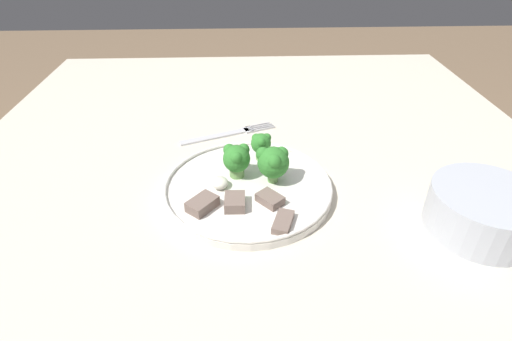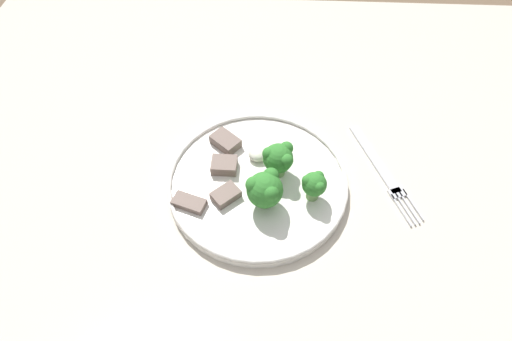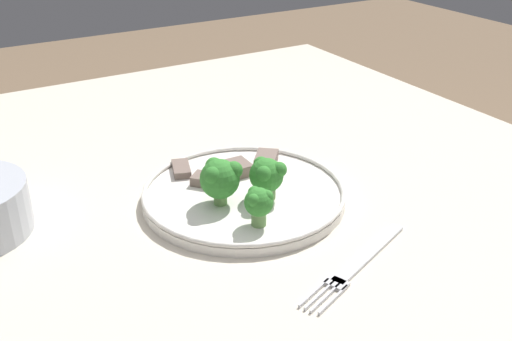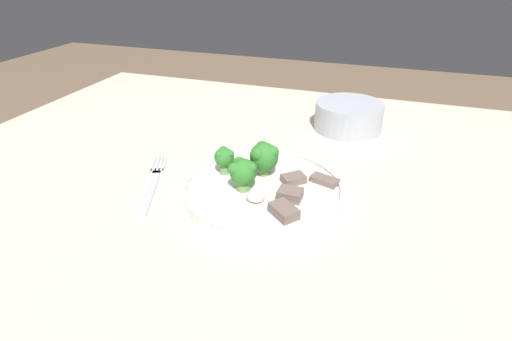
# 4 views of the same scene
# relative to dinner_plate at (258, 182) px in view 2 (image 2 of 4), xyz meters

# --- Properties ---
(ground_plane) EXTENTS (8.00, 8.00, 0.00)m
(ground_plane) POSITION_rel_dinner_plate_xyz_m (-0.04, 0.02, -0.77)
(ground_plane) COLOR #7F664C
(table) EXTENTS (1.28, 1.09, 0.76)m
(table) POSITION_rel_dinner_plate_xyz_m (-0.04, 0.02, -0.10)
(table) COLOR beige
(table) RESTS_ON ground_plane
(dinner_plate) EXTENTS (0.27, 0.27, 0.02)m
(dinner_plate) POSITION_rel_dinner_plate_xyz_m (0.00, 0.00, 0.00)
(dinner_plate) COLOR white
(dinner_plate) RESTS_ON table
(fork) EXTENTS (0.09, 0.19, 0.00)m
(fork) POSITION_rel_dinner_plate_xyz_m (-0.19, -0.04, -0.01)
(fork) COLOR silver
(fork) RESTS_ON table
(broccoli_floret_near_rim_left) EXTENTS (0.05, 0.04, 0.05)m
(broccoli_floret_near_rim_left) POSITION_rel_dinner_plate_xyz_m (-0.03, -0.02, 0.04)
(broccoli_floret_near_rim_left) COLOR #709E56
(broccoli_floret_near_rim_left) RESTS_ON dinner_plate
(broccoli_floret_center_left) EXTENTS (0.05, 0.05, 0.06)m
(broccoli_floret_center_left) POSITION_rel_dinner_plate_xyz_m (-0.01, 0.04, 0.04)
(broccoli_floret_center_left) COLOR #709E56
(broccoli_floret_center_left) RESTS_ON dinner_plate
(broccoli_floret_back_left) EXTENTS (0.04, 0.03, 0.05)m
(broccoli_floret_back_left) POSITION_rel_dinner_plate_xyz_m (-0.08, 0.03, 0.03)
(broccoli_floret_back_left) COLOR #709E56
(broccoli_floret_back_left) RESTS_ON dinner_plate
(meat_slice_front_slice) EXTENTS (0.04, 0.03, 0.02)m
(meat_slice_front_slice) POSITION_rel_dinner_plate_xyz_m (0.05, -0.02, 0.01)
(meat_slice_front_slice) COLOR #756056
(meat_slice_front_slice) RESTS_ON dinner_plate
(meat_slice_middle_slice) EXTENTS (0.05, 0.04, 0.01)m
(meat_slice_middle_slice) POSITION_rel_dinner_plate_xyz_m (0.09, 0.05, 0.01)
(meat_slice_middle_slice) COLOR #756056
(meat_slice_middle_slice) RESTS_ON dinner_plate
(meat_slice_rear_slice) EXTENTS (0.05, 0.05, 0.01)m
(meat_slice_rear_slice) POSITION_rel_dinner_plate_xyz_m (0.04, 0.03, 0.01)
(meat_slice_rear_slice) COLOR #756056
(meat_slice_rear_slice) RESTS_ON dinner_plate
(meat_slice_edge_slice) EXTENTS (0.05, 0.05, 0.02)m
(meat_slice_edge_slice) POSITION_rel_dinner_plate_xyz_m (0.05, -0.07, 0.01)
(meat_slice_edge_slice) COLOR #756056
(meat_slice_edge_slice) RESTS_ON dinner_plate
(sauce_dollop) EXTENTS (0.03, 0.03, 0.02)m
(sauce_dollop) POSITION_rel_dinner_plate_xyz_m (0.00, -0.04, 0.01)
(sauce_dollop) COLOR silver
(sauce_dollop) RESTS_ON dinner_plate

